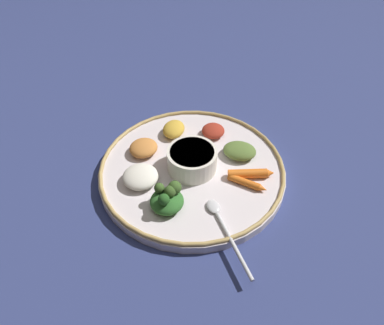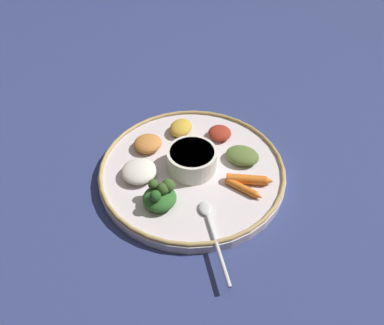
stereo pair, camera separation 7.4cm
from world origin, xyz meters
The scene contains 13 objects.
ground_plane centered at (0.00, 0.00, 0.00)m, with size 2.40×2.40×0.00m, color navy.
platter centered at (0.00, 0.00, 0.01)m, with size 0.38×0.38×0.02m, color silver.
platter_rim centered at (0.00, 0.00, 0.02)m, with size 0.38×0.38×0.01m, color tan.
center_bowl centered at (0.00, 0.00, 0.04)m, with size 0.10×0.10×0.05m.
spoon centered at (-0.14, -0.07, 0.02)m, with size 0.16×0.09×0.01m.
greens_pile centered at (-0.10, 0.04, 0.04)m, with size 0.08×0.08×0.05m.
carrot_near_spoon centered at (-0.04, -0.11, 0.03)m, with size 0.04×0.08×0.01m.
carrot_outer centered at (-0.02, -0.12, 0.03)m, with size 0.03×0.09×0.02m.
mound_squash centered at (0.04, 0.11, 0.03)m, with size 0.06×0.06×0.03m, color #C67A38.
mound_lentil_yellow centered at (0.11, 0.05, 0.03)m, with size 0.06×0.05×0.03m, color gold.
mound_beet centered at (0.11, -0.04, 0.03)m, with size 0.05×0.05×0.02m, color maroon.
mound_rice_white centered at (-0.05, 0.10, 0.03)m, with size 0.07×0.07×0.03m, color silver.
mound_collards centered at (0.05, -0.10, 0.03)m, with size 0.07×0.06×0.02m, color #567033.
Camera 1 is at (-0.53, -0.04, 0.56)m, focal length 34.16 mm.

